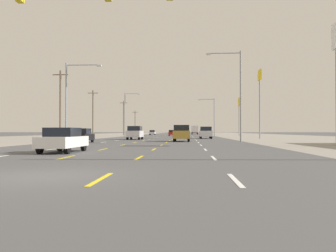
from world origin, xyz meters
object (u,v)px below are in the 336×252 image
(suv_far_right_far, at_px, (206,132))
(streetlight_left_row_0, at_px, (70,96))
(box_truck_far_right_distant_c, at_px, (195,129))
(streetlight_right_row_1, at_px, (213,114))
(sedan_inner_left_nearest, at_px, (63,140))
(hatchback_center_turn_farthest, at_px, (172,133))
(pole_sign_right_row_1, at_px, (260,88))
(suv_inner_left_midfar, at_px, (135,133))
(pole_sign_right_row_2, at_px, (239,107))
(streetlight_left_row_1, at_px, (126,111))
(sedan_inner_right_distant_b, at_px, (186,132))
(hatchback_inner_right_farther, at_px, (185,133))
(streetlight_right_row_0, at_px, (237,90))
(hatchback_far_left_distant_a, at_px, (152,132))
(suv_inner_right_mid, at_px, (182,133))
(hatchback_far_left_near, at_px, (82,136))

(suv_far_right_far, xyz_separation_m, streetlight_left_row_0, (-16.81, -18.76, 4.38))
(box_truck_far_right_distant_c, bearing_deg, streetlight_right_row_1, -87.06)
(streetlight_right_row_1, bearing_deg, sedan_inner_left_nearest, -102.27)
(sedan_inner_left_nearest, relative_size, hatchback_center_turn_farthest, 1.15)
(suv_far_right_far, xyz_separation_m, pole_sign_right_row_1, (8.63, -1.57, 7.25))
(suv_inner_left_midfar, bearing_deg, suv_far_right_far, 34.83)
(suv_far_right_far, xyz_separation_m, box_truck_far_right_distant_c, (-0.18, 75.97, 0.81))
(pole_sign_right_row_1, bearing_deg, streetlight_right_row_1, 104.88)
(suv_far_right_far, relative_size, pole_sign_right_row_2, 0.51)
(pole_sign_right_row_1, relative_size, streetlight_left_row_1, 1.11)
(hatchback_center_turn_farthest, xyz_separation_m, sedan_inner_right_distant_b, (3.66, 35.93, -0.03))
(suv_inner_left_midfar, relative_size, box_truck_far_right_distant_c, 0.68)
(suv_far_right_far, relative_size, sedan_inner_right_distant_b, 1.09)
(hatchback_inner_right_farther, relative_size, box_truck_far_right_distant_c, 0.54)
(hatchback_center_turn_farthest, relative_size, streetlight_left_row_0, 0.42)
(suv_inner_left_midfar, bearing_deg, streetlight_right_row_1, 64.76)
(sedan_inner_left_nearest, bearing_deg, streetlight_right_row_0, 57.29)
(sedan_inner_right_distant_b, bearing_deg, streetlight_right_row_0, -86.12)
(streetlight_left_row_0, relative_size, streetlight_left_row_1, 0.92)
(hatchback_center_turn_farthest, height_order, box_truck_far_right_distant_c, box_truck_far_right_distant_c)
(hatchback_center_turn_farthest, relative_size, streetlight_right_row_1, 0.45)
(hatchback_inner_right_farther, height_order, streetlight_left_row_1, streetlight_left_row_1)
(hatchback_center_turn_farthest, relative_size, sedan_inner_right_distant_b, 0.87)
(hatchback_far_left_distant_a, xyz_separation_m, pole_sign_right_row_2, (24.00, -23.32, 6.55))
(box_truck_far_right_distant_c, relative_size, streetlight_right_row_0, 0.69)
(suv_inner_right_mid, bearing_deg, pole_sign_right_row_1, 50.50)
(hatchback_far_left_distant_a, bearing_deg, suv_inner_left_midfar, -86.85)
(pole_sign_right_row_1, bearing_deg, streetlight_right_row_0, -109.17)
(suv_inner_left_midfar, bearing_deg, hatchback_far_left_distant_a, 93.15)
(suv_inner_right_mid, height_order, pole_sign_right_row_1, pole_sign_right_row_1)
(suv_inner_right_mid, xyz_separation_m, streetlight_right_row_0, (6.41, -2.16, 4.97))
(hatchback_far_left_near, bearing_deg, suv_inner_left_midfar, 76.54)
(sedan_inner_right_distant_b, relative_size, box_truck_far_right_distant_c, 0.63)
(hatchback_inner_right_farther, relative_size, streetlight_left_row_0, 0.42)
(pole_sign_right_row_1, distance_m, streetlight_left_row_1, 34.19)
(suv_inner_right_mid, xyz_separation_m, hatchback_center_turn_farthest, (-3.37, 52.18, -0.24))
(suv_far_right_far, bearing_deg, box_truck_far_right_distant_c, 90.14)
(hatchback_inner_right_farther, height_order, streetlight_right_row_0, streetlight_right_row_0)
(hatchback_center_turn_farthest, distance_m, box_truck_far_right_distant_c, 40.99)
(hatchback_inner_right_farther, height_order, pole_sign_right_row_1, pole_sign_right_row_1)
(sedan_inner_left_nearest, relative_size, sedan_inner_right_distant_b, 1.00)
(streetlight_right_row_1, bearing_deg, sedan_inner_right_distant_b, 96.89)
(hatchback_center_turn_farthest, xyz_separation_m, box_truck_far_right_distant_c, (6.95, 40.38, 1.05))
(pole_sign_right_row_1, bearing_deg, pole_sign_right_row_2, 87.75)
(hatchback_far_left_distant_a, xyz_separation_m, sedan_inner_right_distant_b, (10.66, 18.13, -0.03))
(suv_inner_right_mid, distance_m, box_truck_far_right_distant_c, 92.64)
(suv_inner_left_midfar, height_order, pole_sign_right_row_2, pole_sign_right_row_2)
(sedan_inner_right_distant_b, bearing_deg, streetlight_right_row_1, -83.11)
(suv_far_right_far, bearing_deg, pole_sign_right_row_2, 71.82)
(hatchback_far_left_near, xyz_separation_m, suv_inner_right_mid, (10.56, 5.70, 0.24))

